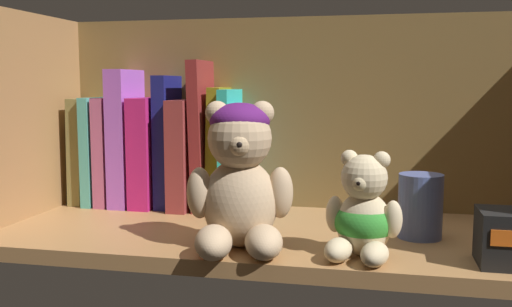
{
  "coord_description": "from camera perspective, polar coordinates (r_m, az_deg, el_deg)",
  "views": [
    {
      "loc": [
        12.96,
        -77.04,
        22.09
      ],
      "look_at": [
        -3.86,
        0.0,
        12.64
      ],
      "focal_mm": 40.3,
      "sensor_mm": 36.0,
      "label": 1
    }
  ],
  "objects": [
    {
      "name": "shelf_side_panel_left",
      "position": [
        0.94,
        -22.09,
        2.88
      ],
      "size": [
        1.6,
        33.85,
        32.93
      ],
      "primitive_type": "cube",
      "color": "#9E7042",
      "rests_on": "ground"
    },
    {
      "name": "book_3",
      "position": [
        1.0,
        -12.31,
        1.6
      ],
      "size": [
        3.08,
        13.06,
        22.55
      ],
      "primitive_type": "cube",
      "color": "#A857CF",
      "rests_on": "shelf_board"
    },
    {
      "name": "book_0",
      "position": [
        1.03,
        -16.29,
        0.34
      ],
      "size": [
        2.59,
        10.83,
        17.83
      ],
      "primitive_type": "cube",
      "rotation": [
        0.0,
        0.02,
        0.0
      ],
      "color": "olive",
      "rests_on": "shelf_board"
    },
    {
      "name": "shelf_board",
      "position": [
        0.81,
        2.7,
        -8.28
      ],
      "size": [
        78.05,
        31.45,
        2.0
      ],
      "primitive_type": "cube",
      "color": "#9E7042",
      "rests_on": "ground"
    },
    {
      "name": "book_1",
      "position": [
        1.02,
        -15.06,
        0.36
      ],
      "size": [
        1.71,
        12.65,
        17.98
      ],
      "primitive_type": "cube",
      "color": "teal",
      "rests_on": "shelf_board"
    },
    {
      "name": "book_2",
      "position": [
        1.01,
        -13.86,
        0.31
      ],
      "size": [
        2.06,
        12.64,
        17.92
      ],
      "primitive_type": "cube",
      "color": "#AF5480",
      "rests_on": "shelf_board"
    },
    {
      "name": "teddy_bear_larger",
      "position": [
        0.7,
        -1.61,
        -2.58
      ],
      "size": [
        13.76,
        14.18,
        18.16
      ],
      "color": "tan",
      "rests_on": "shelf_board"
    },
    {
      "name": "teddy_bear_smaller",
      "position": [
        0.69,
        10.59,
        -6.05
      ],
      "size": [
        9.29,
        9.95,
        12.51
      ],
      "color": "beige",
      "rests_on": "shelf_board"
    },
    {
      "name": "pillar_candle",
      "position": [
        0.79,
        16.01,
        -5.08
      ],
      "size": [
        5.76,
        5.76,
        8.49
      ],
      "primitive_type": "cylinder",
      "color": "#4C5B99",
      "rests_on": "shelf_board"
    },
    {
      "name": "shelf_back_panel",
      "position": [
        0.94,
        4.41,
        3.4
      ],
      "size": [
        80.45,
        1.2,
        32.93
      ],
      "primitive_type": "cube",
      "color": "brown",
      "rests_on": "ground"
    },
    {
      "name": "book_7",
      "position": [
        0.95,
        -4.99,
        1.88
      ],
      "size": [
        2.46,
        12.94,
        23.95
      ],
      "primitive_type": "cube",
      "rotation": [
        0.0,
        -0.03,
        0.0
      ],
      "color": "maroon",
      "rests_on": "shelf_board"
    },
    {
      "name": "book_6",
      "position": [
        0.96,
        -6.66,
        0.06
      ],
      "size": [
        3.19,
        14.48,
        17.71
      ],
      "primitive_type": "cube",
      "rotation": [
        0.0,
        -0.0,
        0.0
      ],
      "color": "maroon",
      "rests_on": "shelf_board"
    },
    {
      "name": "book_10",
      "position": [
        0.93,
        -0.92,
        -0.36
      ],
      "size": [
        1.73,
        14.32,
        16.82
      ],
      "primitive_type": "cube",
      "color": "#3485CF",
      "rests_on": "shelf_board"
    },
    {
      "name": "book_8",
      "position": [
        0.94,
        -3.57,
        0.57
      ],
      "size": [
        2.6,
        10.17,
        19.72
      ],
      "primitive_type": "cube",
      "rotation": [
        0.0,
        0.03,
        0.0
      ],
      "color": "olive",
      "rests_on": "shelf_board"
    },
    {
      "name": "book_9",
      "position": [
        0.94,
        -2.22,
        0.45
      ],
      "size": [
        1.61,
        14.41,
        19.38
      ],
      "primitive_type": "cube",
      "color": "#2DC3B1",
      "rests_on": "shelf_board"
    },
    {
      "name": "book_4",
      "position": [
        0.98,
        -10.26,
        0.24
      ],
      "size": [
        3.54,
        13.28,
        17.98
      ],
      "primitive_type": "cube",
      "color": "#BB1C69",
      "rests_on": "shelf_board"
    },
    {
      "name": "book_5",
      "position": [
        0.97,
        -8.44,
        1.24
      ],
      "size": [
        2.2,
        11.26,
        21.55
      ],
      "primitive_type": "cube",
      "color": "navy",
      "rests_on": "shelf_board"
    }
  ]
}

